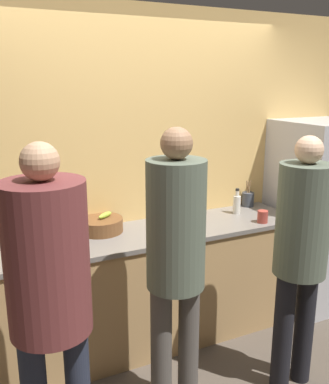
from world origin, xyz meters
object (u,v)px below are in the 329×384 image
at_px(refrigerator, 317,214).
at_px(fruit_bowl, 100,225).
at_px(bottle_clear, 237,204).
at_px(person_center, 176,253).
at_px(utensil_crock, 248,199).
at_px(person_left, 49,285).
at_px(person_right, 301,245).
at_px(bottle_dark, 41,237).
at_px(cup_red, 263,217).

relative_size(refrigerator, fruit_bowl, 4.94).
height_order(fruit_bowl, bottle_clear, bottle_clear).
bearing_deg(person_center, utensil_crock, 38.40).
height_order(person_left, person_right, person_left).
bearing_deg(bottle_dark, refrigerator, -0.94).
bearing_deg(bottle_clear, person_left, -151.14).
distance_m(person_left, utensil_crock, 2.28).
xyz_separation_m(fruit_bowl, bottle_clear, (1.19, -0.07, 0.03)).
bearing_deg(cup_red, person_left, -159.37).
xyz_separation_m(fruit_bowl, cup_red, (1.24, -0.36, -0.00)).
distance_m(person_center, cup_red, 1.20).
xyz_separation_m(person_center, fruit_bowl, (-0.17, 0.91, -0.09)).
bearing_deg(bottle_clear, fruit_bowl, 176.57).
distance_m(bottle_dark, cup_red, 1.71).
height_order(refrigerator, person_right, person_right).
xyz_separation_m(bottle_clear, cup_red, (0.05, -0.29, -0.04)).
distance_m(refrigerator, utensil_crock, 0.66).
bearing_deg(utensil_crock, cup_red, -111.96).
distance_m(utensil_crock, cup_red, 0.47).
bearing_deg(refrigerator, person_center, -158.84).
xyz_separation_m(person_center, bottle_clear, (1.02, 0.84, -0.05)).
height_order(bottle_dark, cup_red, bottle_dark).
xyz_separation_m(person_left, person_right, (1.58, 0.01, -0.08)).
bearing_deg(cup_red, utensil_crock, 68.04).
bearing_deg(person_left, person_right, 0.26).
bearing_deg(person_right, fruit_bowl, 134.15).
bearing_deg(person_right, cup_red, 71.15).
relative_size(fruit_bowl, bottle_clear, 1.57).
height_order(person_left, person_center, person_center).
bearing_deg(refrigerator, person_left, -161.93).
height_order(person_right, bottle_clear, person_right).
distance_m(bottle_clear, bottle_dark, 1.65).
relative_size(refrigerator, cup_red, 17.33).
bearing_deg(fruit_bowl, person_right, -45.85).
height_order(refrigerator, person_left, person_left).
xyz_separation_m(utensil_crock, bottle_clear, (-0.22, -0.14, 0.02)).
distance_m(person_left, fruit_bowl, 1.20).
xyz_separation_m(person_right, bottle_clear, (0.18, 0.97, -0.00)).
relative_size(utensil_crock, cup_red, 2.40).
xyz_separation_m(person_left, bottle_dark, (0.12, 0.88, -0.08)).
xyz_separation_m(utensil_crock, bottle_dark, (-1.87, -0.24, 0.02)).
bearing_deg(fruit_bowl, bottle_dark, -160.08).
bearing_deg(cup_red, fruit_bowl, 163.70).
bearing_deg(fruit_bowl, refrigerator, -5.94).
xyz_separation_m(person_left, bottle_clear, (1.77, 0.97, -0.08)).
bearing_deg(cup_red, refrigerator, 11.62).
bearing_deg(person_center, cup_red, 27.27).
bearing_deg(person_center, person_right, -8.63).
relative_size(fruit_bowl, bottle_dark, 1.54).
distance_m(bottle_clear, cup_red, 0.30).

